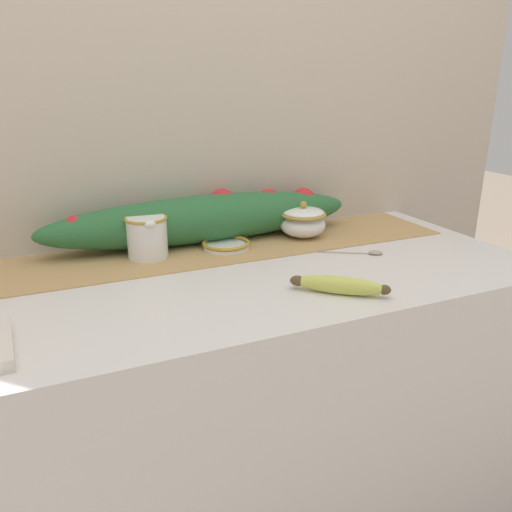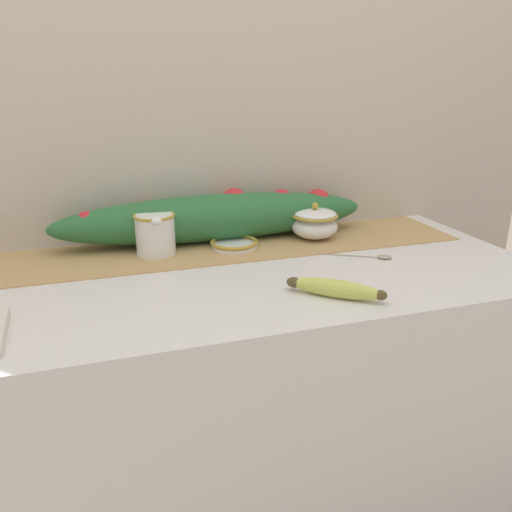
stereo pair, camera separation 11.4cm
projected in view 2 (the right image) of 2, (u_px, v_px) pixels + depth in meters
The scene contains 9 objects.
countertop at pixel (242, 422), 1.34m from camera, with size 1.45×0.66×0.87m, color silver.
back_wall at pixel (205, 119), 1.40m from camera, with size 2.25×0.04×2.40m, color beige.
table_runner at pixel (222, 247), 1.36m from camera, with size 1.33×0.27×0.00m, color tan.
cream_pitcher at pixel (155, 232), 1.29m from camera, with size 0.11×0.13×0.11m.
sugar_bowl at pixel (315, 223), 1.42m from camera, with size 0.13×0.13×0.10m.
small_dish at pixel (234, 244), 1.35m from camera, with size 0.13×0.13×0.02m.
banana at pixel (335, 288), 1.04m from camera, with size 0.18×0.16×0.04m.
spoon at pixel (379, 257), 1.28m from camera, with size 0.16×0.10×0.01m.
poinsettia_garland at pixel (217, 216), 1.40m from camera, with size 0.89×0.14×0.14m.
Camera 2 is at (-0.30, -1.07, 1.29)m, focal length 35.00 mm.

